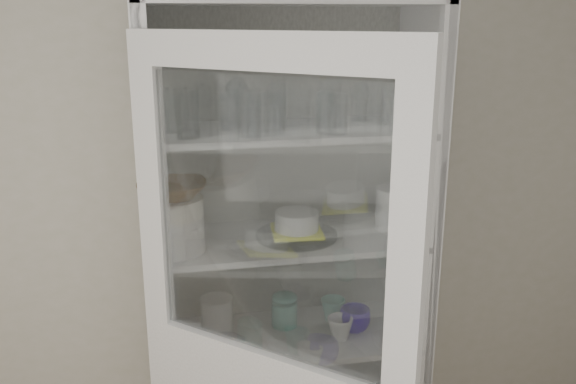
{
  "coord_description": "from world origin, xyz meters",
  "views": [
    {
      "loc": [
        -0.21,
        -0.8,
        2.03
      ],
      "look_at": [
        0.2,
        1.27,
        1.43
      ],
      "focal_mm": 38.0,
      "sensor_mm": 36.0,
      "label": 1
    }
  ],
  "objects_px": {
    "pantry_cabinet": "(285,306)",
    "glass_platter": "(297,235)",
    "white_ramekin": "(297,221)",
    "mug_teal": "(333,310)",
    "measuring_cups": "(227,342)",
    "terracotta_bowl": "(172,190)",
    "goblet_1": "(237,100)",
    "plate_stack_back": "(174,221)",
    "white_canister": "(217,315)",
    "teal_jar": "(285,311)",
    "mug_white": "(340,328)",
    "mug_blue": "(355,319)",
    "goblet_2": "(278,100)",
    "grey_bowl_stack": "(396,209)",
    "plate_stack_front": "(174,233)",
    "cream_bowl": "(173,207)",
    "yellow_trivet": "(297,231)",
    "goblet_0": "(237,98)",
    "goblet_3": "(360,99)"
  },
  "relations": [
    {
      "from": "teal_jar",
      "to": "mug_blue",
      "type": "bearing_deg",
      "value": -20.16
    },
    {
      "from": "terracotta_bowl",
      "to": "white_ramekin",
      "type": "bearing_deg",
      "value": 6.72
    },
    {
      "from": "pantry_cabinet",
      "to": "plate_stack_back",
      "type": "bearing_deg",
      "value": 169.07
    },
    {
      "from": "goblet_3",
      "to": "yellow_trivet",
      "type": "distance_m",
      "value": 0.54
    },
    {
      "from": "plate_stack_back",
      "to": "mug_blue",
      "type": "xyz_separation_m",
      "value": [
        0.67,
        -0.18,
        -0.39
      ]
    },
    {
      "from": "white_ramekin",
      "to": "pantry_cabinet",
      "type": "bearing_deg",
      "value": 106.17
    },
    {
      "from": "pantry_cabinet",
      "to": "goblet_0",
      "type": "distance_m",
      "value": 0.83
    },
    {
      "from": "goblet_1",
      "to": "goblet_3",
      "type": "relative_size",
      "value": 1.16
    },
    {
      "from": "teal_jar",
      "to": "glass_platter",
      "type": "bearing_deg",
      "value": -72.17
    },
    {
      "from": "glass_platter",
      "to": "mug_white",
      "type": "bearing_deg",
      "value": -19.79
    },
    {
      "from": "teal_jar",
      "to": "mug_teal",
      "type": "bearing_deg",
      "value": 1.21
    },
    {
      "from": "goblet_3",
      "to": "teal_jar",
      "type": "bearing_deg",
      "value": -172.15
    },
    {
      "from": "yellow_trivet",
      "to": "white_canister",
      "type": "bearing_deg",
      "value": 164.16
    },
    {
      "from": "goblet_1",
      "to": "plate_stack_front",
      "type": "relative_size",
      "value": 0.87
    },
    {
      "from": "yellow_trivet",
      "to": "measuring_cups",
      "type": "distance_m",
      "value": 0.49
    },
    {
      "from": "plate_stack_back",
      "to": "mug_white",
      "type": "relative_size",
      "value": 1.98
    },
    {
      "from": "plate_stack_back",
      "to": "goblet_0",
      "type": "bearing_deg",
      "value": -7.32
    },
    {
      "from": "plate_stack_back",
      "to": "plate_stack_front",
      "type": "bearing_deg",
      "value": -90.0
    },
    {
      "from": "plate_stack_back",
      "to": "mug_white",
      "type": "distance_m",
      "value": 0.75
    },
    {
      "from": "goblet_0",
      "to": "white_canister",
      "type": "xyz_separation_m",
      "value": [
        -0.1,
        -0.06,
        -0.82
      ]
    },
    {
      "from": "goblet_2",
      "to": "mug_teal",
      "type": "xyz_separation_m",
      "value": [
        0.21,
        -0.04,
        -0.84
      ]
    },
    {
      "from": "goblet_0",
      "to": "plate_stack_front",
      "type": "distance_m",
      "value": 0.53
    },
    {
      "from": "measuring_cups",
      "to": "white_canister",
      "type": "height_order",
      "value": "white_canister"
    },
    {
      "from": "white_ramekin",
      "to": "mug_teal",
      "type": "height_order",
      "value": "white_ramekin"
    },
    {
      "from": "teal_jar",
      "to": "measuring_cups",
      "type": "relative_size",
      "value": 1.24
    },
    {
      "from": "mug_white",
      "to": "measuring_cups",
      "type": "relative_size",
      "value": 1.0
    },
    {
      "from": "goblet_1",
      "to": "grey_bowl_stack",
      "type": "height_order",
      "value": "goblet_1"
    },
    {
      "from": "glass_platter",
      "to": "plate_stack_back",
      "type": "bearing_deg",
      "value": 158.53
    },
    {
      "from": "mug_white",
      "to": "goblet_2",
      "type": "bearing_deg",
      "value": 154.94
    },
    {
      "from": "white_ramekin",
      "to": "mug_blue",
      "type": "height_order",
      "value": "white_ramekin"
    },
    {
      "from": "plate_stack_back",
      "to": "grey_bowl_stack",
      "type": "distance_m",
      "value": 0.84
    },
    {
      "from": "yellow_trivet",
      "to": "teal_jar",
      "type": "height_order",
      "value": "yellow_trivet"
    },
    {
      "from": "plate_stack_front",
      "to": "cream_bowl",
      "type": "bearing_deg",
      "value": 180.0
    },
    {
      "from": "pantry_cabinet",
      "to": "glass_platter",
      "type": "height_order",
      "value": "pantry_cabinet"
    },
    {
      "from": "goblet_0",
      "to": "white_ramekin",
      "type": "relative_size",
      "value": 1.15
    },
    {
      "from": "yellow_trivet",
      "to": "grey_bowl_stack",
      "type": "bearing_deg",
      "value": 2.91
    },
    {
      "from": "terracotta_bowl",
      "to": "white_canister",
      "type": "relative_size",
      "value": 1.6
    },
    {
      "from": "measuring_cups",
      "to": "terracotta_bowl",
      "type": "bearing_deg",
      "value": -173.81
    },
    {
      "from": "plate_stack_front",
      "to": "terracotta_bowl",
      "type": "relative_size",
      "value": 0.89
    },
    {
      "from": "goblet_1",
      "to": "cream_bowl",
      "type": "xyz_separation_m",
      "value": [
        -0.24,
        -0.16,
        -0.33
      ]
    },
    {
      "from": "yellow_trivet",
      "to": "plate_stack_front",
      "type": "bearing_deg",
      "value": -173.28
    },
    {
      "from": "mug_white",
      "to": "pantry_cabinet",
      "type": "bearing_deg",
      "value": 158.93
    },
    {
      "from": "mug_white",
      "to": "white_ramekin",
      "type": "bearing_deg",
      "value": 178.25
    },
    {
      "from": "goblet_1",
      "to": "plate_stack_back",
      "type": "relative_size",
      "value": 0.94
    },
    {
      "from": "goblet_0",
      "to": "terracotta_bowl",
      "type": "xyz_separation_m",
      "value": [
        -0.25,
        -0.19,
        -0.27
      ]
    },
    {
      "from": "goblet_1",
      "to": "plate_stack_back",
      "type": "distance_m",
      "value": 0.52
    },
    {
      "from": "goblet_1",
      "to": "white_canister",
      "type": "distance_m",
      "value": 0.82
    },
    {
      "from": "glass_platter",
      "to": "teal_jar",
      "type": "bearing_deg",
      "value": 107.83
    },
    {
      "from": "goblet_2",
      "to": "glass_platter",
      "type": "distance_m",
      "value": 0.5
    },
    {
      "from": "grey_bowl_stack",
      "to": "teal_jar",
      "type": "height_order",
      "value": "grey_bowl_stack"
    }
  ]
}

